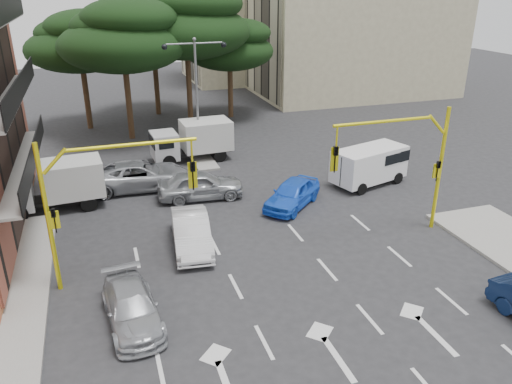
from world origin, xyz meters
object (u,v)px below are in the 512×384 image
(car_silver_wagon, at_px, (132,307))
(car_silver_cross_a, at_px, (140,175))
(box_truck_b, at_px, (192,141))
(car_white_hatch, at_px, (191,232))
(van_white, at_px, (369,166))
(car_blue_compact, at_px, (292,194))
(signal_mast_left, at_px, (96,192))
(box_truck_a, at_px, (54,186))
(car_silver_cross_b, at_px, (200,185))
(street_lamp_center, at_px, (196,77))
(signal_mast_right, at_px, (409,156))

(car_silver_wagon, bearing_deg, car_silver_cross_a, 77.46)
(car_silver_wagon, distance_m, box_truck_b, 17.45)
(car_silver_cross_a, bearing_deg, car_white_hatch, -166.23)
(van_white, bearing_deg, car_blue_compact, -90.10)
(signal_mast_left, xyz_separation_m, box_truck_b, (6.26, 13.51, -2.57))
(car_blue_compact, distance_m, car_silver_wagon, 11.76)
(signal_mast_left, relative_size, car_blue_compact, 1.41)
(box_truck_a, bearing_deg, car_silver_cross_a, -76.11)
(car_silver_cross_a, relative_size, car_silver_cross_b, 1.23)
(signal_mast_left, height_order, car_silver_cross_a, signal_mast_left)
(car_silver_wagon, bearing_deg, box_truck_a, 99.68)
(car_white_hatch, relative_size, box_truck_b, 0.85)
(signal_mast_left, height_order, street_lamp_center, street_lamp_center)
(street_lamp_center, xyz_separation_m, car_silver_cross_a, (-4.45, -4.50, -4.62))
(street_lamp_center, height_order, car_white_hatch, street_lamp_center)
(signal_mast_left, height_order, box_truck_a, signal_mast_left)
(car_white_hatch, height_order, box_truck_b, box_truck_b)
(signal_mast_left, bearing_deg, car_silver_cross_b, 52.50)
(signal_mast_right, xyz_separation_m, car_white_hatch, (-9.80, 1.70, -3.13))
(box_truck_b, bearing_deg, van_white, -132.50)
(car_white_hatch, bearing_deg, car_blue_compact, 30.68)
(car_white_hatch, distance_m, car_silver_cross_b, 5.54)
(signal_mast_right, distance_m, signal_mast_left, 13.61)
(car_white_hatch, relative_size, car_silver_cross_b, 0.97)
(car_white_hatch, xyz_separation_m, van_white, (11.49, 4.32, 0.38))
(street_lamp_center, xyz_separation_m, car_white_hatch, (-3.00, -12.31, -4.68))
(van_white, distance_m, box_truck_a, 17.60)
(signal_mast_left, distance_m, car_silver_cross_a, 10.27)
(signal_mast_right, bearing_deg, car_silver_cross_b, 139.59)
(box_truck_a, bearing_deg, car_blue_compact, -110.89)
(car_blue_compact, bearing_deg, box_truck_a, -148.85)
(car_silver_cross_b, bearing_deg, street_lamp_center, -6.63)
(signal_mast_right, bearing_deg, car_blue_compact, 130.54)
(car_silver_cross_b, height_order, box_truck_a, box_truck_a)
(car_white_hatch, bearing_deg, car_silver_cross_a, 106.62)
(street_lamp_center, bearing_deg, signal_mast_left, -115.91)
(street_lamp_center, height_order, box_truck_a, street_lamp_center)
(car_white_hatch, height_order, car_silver_cross_b, car_silver_cross_b)
(car_blue_compact, distance_m, van_white, 5.73)
(car_white_hatch, xyz_separation_m, car_blue_compact, (6.00, 2.75, -0.02))
(signal_mast_right, distance_m, box_truck_b, 15.59)
(car_silver_cross_b, xyz_separation_m, box_truck_b, (0.88, 6.50, 0.52))
(car_silver_cross_b, height_order, box_truck_b, box_truck_b)
(van_white, height_order, box_truck_b, box_truck_b)
(street_lamp_center, bearing_deg, signal_mast_right, -64.09)
(car_blue_compact, height_order, car_silver_wagon, car_blue_compact)
(street_lamp_center, relative_size, box_truck_b, 1.45)
(car_silver_wagon, bearing_deg, box_truck_b, 66.35)
(box_truck_a, relative_size, box_truck_b, 0.97)
(street_lamp_center, distance_m, car_silver_cross_b, 8.51)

